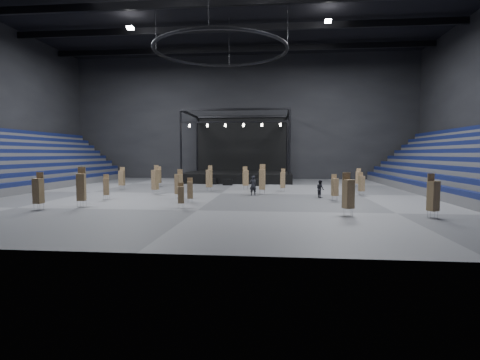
# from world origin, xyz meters

# --- Properties ---
(floor) EXTENTS (50.00, 50.00, 0.00)m
(floor) POSITION_xyz_m (0.00, 0.00, 0.00)
(floor) COLOR #565659
(floor) RESTS_ON ground
(wall_back) EXTENTS (50.00, 0.20, 18.00)m
(wall_back) POSITION_xyz_m (0.00, 21.00, 9.00)
(wall_back) COLOR black
(wall_back) RESTS_ON ground
(wall_front) EXTENTS (50.00, 0.20, 18.00)m
(wall_front) POSITION_xyz_m (0.00, -21.00, 9.00)
(wall_front) COLOR black
(wall_front) RESTS_ON ground
(stage) EXTENTS (14.00, 10.00, 9.20)m
(stage) POSITION_xyz_m (0.00, 16.24, 1.45)
(stage) COLOR black
(stage) RESTS_ON floor
(truss_ring) EXTENTS (12.30, 12.30, 5.15)m
(truss_ring) POSITION_xyz_m (-0.00, 0.00, 13.00)
(truss_ring) COLOR black
(truss_ring) RESTS_ON ceiling
(roof_girders) EXTENTS (49.00, 30.35, 0.70)m
(roof_girders) POSITION_xyz_m (0.00, -0.00, 17.20)
(roof_girders) COLOR black
(roof_girders) RESTS_ON ceiling
(flight_case_left) EXTENTS (1.14, 0.58, 0.75)m
(flight_case_left) POSITION_xyz_m (-2.70, 10.08, 0.38)
(flight_case_left) COLOR black
(flight_case_left) RESTS_ON floor
(flight_case_mid) EXTENTS (1.11, 0.60, 0.72)m
(flight_case_mid) POSITION_xyz_m (-0.59, 9.03, 0.36)
(flight_case_mid) COLOR black
(flight_case_mid) RESTS_ON floor
(flight_case_right) EXTENTS (1.31, 1.00, 0.78)m
(flight_case_right) POSITION_xyz_m (2.88, 8.62, 0.39)
(flight_case_right) COLOR black
(flight_case_right) RESTS_ON floor
(chair_stack_0) EXTENTS (0.55, 0.55, 2.03)m
(chair_stack_0) POSITION_xyz_m (12.58, -0.31, 1.07)
(chair_stack_0) COLOR silver
(chair_stack_0) RESTS_ON floor
(chair_stack_1) EXTENTS (0.55, 0.55, 2.46)m
(chair_stack_1) POSITION_xyz_m (-10.36, -11.27, 1.29)
(chair_stack_1) COLOR silver
(chair_stack_1) RESTS_ON floor
(chair_stack_2) EXTENTS (0.53, 0.53, 2.31)m
(chair_stack_2) POSITION_xyz_m (-10.68, 2.66, 1.23)
(chair_stack_2) COLOR silver
(chair_stack_2) RESTS_ON floor
(chair_stack_3) EXTENTS (0.58, 0.58, 2.28)m
(chair_stack_3) POSITION_xyz_m (-8.00, 6.23, 1.22)
(chair_stack_3) COLOR silver
(chair_stack_3) RESTS_ON floor
(chair_stack_4) EXTENTS (0.49, 0.49, 2.23)m
(chair_stack_4) POSITION_xyz_m (5.71, 2.33, 1.14)
(chair_stack_4) COLOR silver
(chair_stack_4) RESTS_ON floor
(chair_stack_5) EXTENTS (0.61, 0.61, 2.53)m
(chair_stack_5) POSITION_xyz_m (-1.48, 1.96, 1.30)
(chair_stack_5) COLOR silver
(chair_stack_5) RESTS_ON floor
(chair_stack_6) EXTENTS (0.71, 0.71, 2.56)m
(chair_stack_6) POSITION_xyz_m (9.33, -11.66, 1.34)
(chair_stack_6) COLOR silver
(chair_stack_6) RESTS_ON floor
(chair_stack_7) EXTENTS (0.56, 0.56, 2.06)m
(chair_stack_7) POSITION_xyz_m (9.67, -4.33, 1.09)
(chair_stack_7) COLOR silver
(chair_stack_7) RESTS_ON floor
(chair_stack_8) EXTENTS (0.64, 0.64, 2.37)m
(chair_stack_8) POSITION_xyz_m (1.94, 3.92, 1.24)
(chair_stack_8) COLOR silver
(chair_stack_8) RESTS_ON floor
(chair_stack_9) EXTENTS (0.51, 0.51, 1.73)m
(chair_stack_9) POSITION_xyz_m (-1.29, -9.64, 0.94)
(chair_stack_9) COLOR silver
(chair_stack_9) RESTS_ON floor
(chair_stack_10) EXTENTS (0.63, 0.63, 2.64)m
(chair_stack_10) POSITION_xyz_m (-5.91, -1.10, 1.35)
(chair_stack_10) COLOR silver
(chair_stack_10) RESTS_ON floor
(chair_stack_11) EXTENTS (0.64, 0.64, 2.77)m
(chair_stack_11) POSITION_xyz_m (-8.28, -9.69, 1.42)
(chair_stack_11) COLOR silver
(chair_stack_11) RESTS_ON floor
(chair_stack_12) EXTENTS (0.56, 0.56, 2.73)m
(chair_stack_12) POSITION_xyz_m (3.81, -0.32, 1.41)
(chair_stack_12) COLOR silver
(chair_stack_12) RESTS_ON floor
(chair_stack_13) EXTENTS (0.64, 0.64, 2.42)m
(chair_stack_13) POSITION_xyz_m (-2.78, -4.57, 1.26)
(chair_stack_13) COLOR silver
(chair_stack_13) RESTS_ON floor
(chair_stack_14) EXTENTS (0.50, 0.50, 1.89)m
(chair_stack_14) POSITION_xyz_m (-1.29, -6.97, 1.01)
(chair_stack_14) COLOR silver
(chair_stack_14) RESTS_ON floor
(chair_stack_15) EXTENTS (0.66, 0.66, 2.54)m
(chair_stack_15) POSITION_xyz_m (13.99, -11.99, 1.31)
(chair_stack_15) COLOR silver
(chair_stack_15) RESTS_ON floor
(chair_stack_16) EXTENTS (0.64, 0.64, 2.08)m
(chair_stack_16) POSITION_xyz_m (14.01, 7.73, 1.12)
(chair_stack_16) COLOR silver
(chair_stack_16) RESTS_ON floor
(chair_stack_17) EXTENTS (0.55, 0.55, 2.03)m
(chair_stack_17) POSITION_xyz_m (-8.54, -5.39, 1.07)
(chair_stack_17) COLOR silver
(chair_stack_17) RESTS_ON floor
(man_center) EXTENTS (0.74, 0.60, 1.75)m
(man_center) POSITION_xyz_m (3.04, -1.35, 0.88)
(man_center) COLOR black
(man_center) RESTS_ON floor
(crew_member) EXTENTS (0.79, 0.88, 1.48)m
(crew_member) POSITION_xyz_m (8.74, -2.55, 0.74)
(crew_member) COLOR black
(crew_member) RESTS_ON floor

